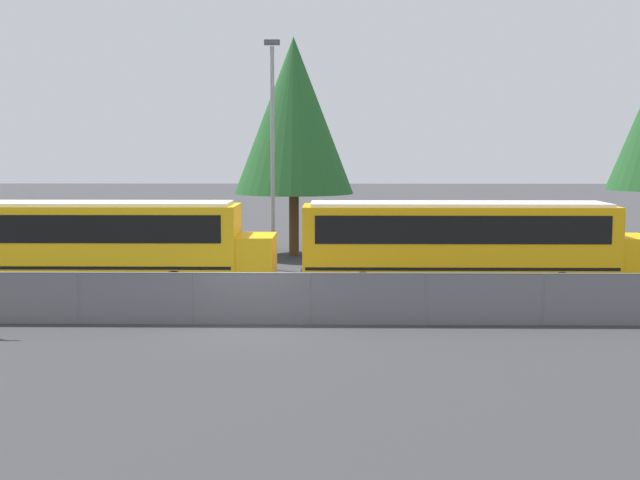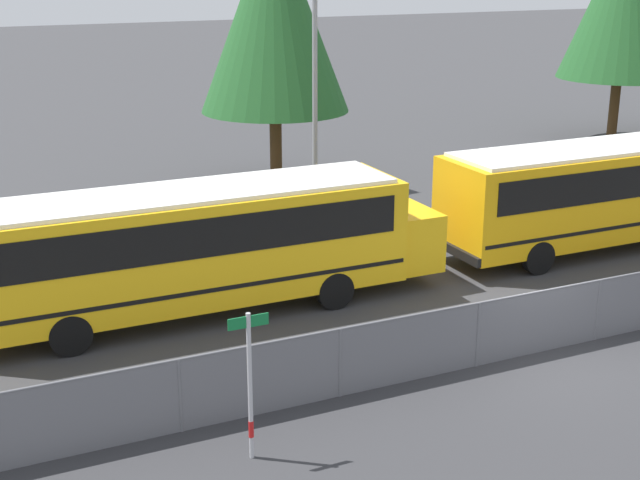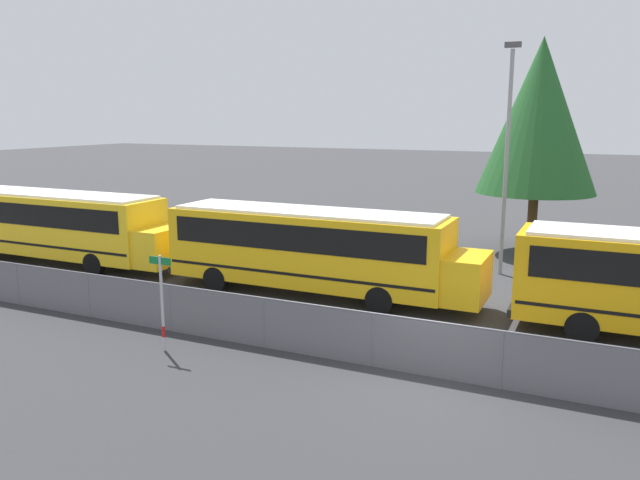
{
  "view_description": "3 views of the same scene",
  "coord_description": "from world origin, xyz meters",
  "views": [
    {
      "loc": [
        2.22,
        -23.84,
        4.75
      ],
      "look_at": [
        1.77,
        5.19,
        1.79
      ],
      "focal_mm": 50.0,
      "sensor_mm": 36.0,
      "label": 1
    },
    {
      "loc": [
        -11.6,
        -13.88,
        8.16
      ],
      "look_at": [
        -2.95,
        4.72,
        1.57
      ],
      "focal_mm": 50.0,
      "sensor_mm": 36.0,
      "label": 2
    },
    {
      "loc": [
        3.45,
        -14.05,
        6.24
      ],
      "look_at": [
        -5.24,
        4.74,
        2.11
      ],
      "focal_mm": 35.0,
      "sensor_mm": 36.0,
      "label": 3
    }
  ],
  "objects": [
    {
      "name": "tree_1",
      "position": [
        0.44,
        15.83,
        6.22
      ],
      "size": [
        5.31,
        5.31,
        9.68
      ],
      "color": "#51381E",
      "rests_on": "ground_plane"
    },
    {
      "name": "street_sign",
      "position": [
        -7.05,
        -1.35,
        1.42
      ],
      "size": [
        0.7,
        0.09,
        2.65
      ],
      "color": "#B7B7BC",
      "rests_on": "ground_plane"
    },
    {
      "name": "school_bus_0",
      "position": [
        -17.66,
        5.12,
        1.8
      ],
      "size": [
        11.39,
        2.5,
        3.04
      ],
      "color": "yellow",
      "rests_on": "ground_plane"
    },
    {
      "name": "light_pole",
      "position": [
        -0.18,
        11.05,
        4.87
      ],
      "size": [
        0.6,
        0.24,
        8.96
      ],
      "color": "gray",
      "rests_on": "ground_plane"
    },
    {
      "name": "fence",
      "position": [
        -0.0,
        -0.0,
        0.74
      ],
      "size": [
        59.96,
        0.07,
        1.44
      ],
      "color": "#9EA0A5",
      "rests_on": "ground_plane"
    },
    {
      "name": "school_bus_1",
      "position": [
        -5.72,
        5.22,
        1.8
      ],
      "size": [
        11.39,
        2.5,
        3.04
      ],
      "color": "yellow",
      "rests_on": "ground_plane"
    },
    {
      "name": "ground_plane",
      "position": [
        0.0,
        0.0,
        0.0
      ],
      "size": [
        200.0,
        200.0,
        0.0
      ],
      "primitive_type": "plane",
      "color": "#38383A"
    }
  ]
}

